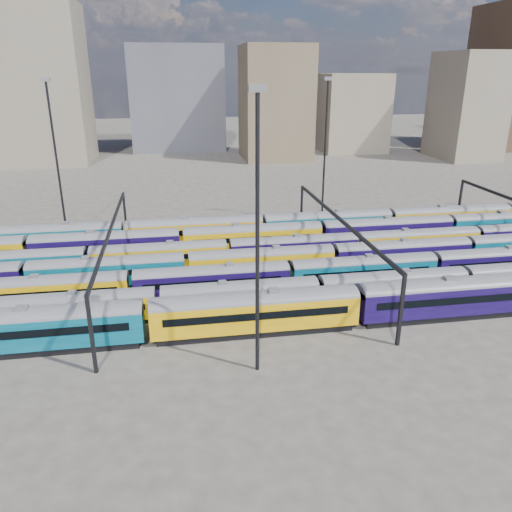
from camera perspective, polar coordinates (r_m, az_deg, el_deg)
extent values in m
plane|color=#3F3A35|center=(68.46, 1.18, -2.40)|extent=(500.00, 500.00, 0.00)
cube|color=black|center=(55.80, -24.09, -9.52)|extent=(20.99, 2.72, 0.77)
cube|color=#054055|center=(54.90, -24.38, -7.71)|extent=(22.09, 3.20, 3.20)
cylinder|color=#4C4C51|center=(54.21, -24.63, -6.21)|extent=(22.09, 3.20, 3.20)
cube|color=black|center=(53.34, -24.85, -8.15)|extent=(19.44, 0.06, 0.83)
cube|color=black|center=(56.13, -24.06, -6.59)|extent=(19.44, 0.06, 0.83)
cube|color=slate|center=(53.86, -24.76, -5.39)|extent=(1.10, 0.99, 0.39)
cube|color=black|center=(54.34, -0.08, -8.37)|extent=(20.99, 2.72, 0.77)
cube|color=#B58307|center=(53.41, -0.08, -6.50)|extent=(22.09, 3.20, 3.20)
cylinder|color=#4C4C51|center=(52.71, -0.09, -4.95)|extent=(22.09, 3.20, 3.20)
cube|color=black|center=(51.82, 0.21, -6.92)|extent=(19.44, 0.06, 0.83)
cube|color=black|center=(54.68, -0.37, -5.38)|extent=(19.44, 0.06, 0.83)
cube|color=slate|center=(52.35, -0.09, -4.11)|extent=(1.10, 0.99, 0.39)
cube|color=black|center=(61.83, 21.27, -6.13)|extent=(20.99, 2.72, 0.77)
cube|color=black|center=(61.01, 21.51, -4.45)|extent=(22.09, 3.20, 3.20)
cylinder|color=#4C4C51|center=(60.40, 21.70, -3.07)|extent=(22.09, 3.20, 3.20)
cube|color=black|center=(59.62, 22.33, -4.75)|extent=(19.44, 0.06, 0.83)
cube|color=black|center=(62.12, 20.82, -3.52)|extent=(19.44, 0.06, 0.83)
cube|color=slate|center=(60.08, 21.81, -2.32)|extent=(1.10, 0.99, 0.39)
cube|color=black|center=(59.42, -20.12, -7.15)|extent=(17.21, 2.23, 0.63)
cube|color=#B58307|center=(58.72, -20.31, -5.73)|extent=(18.12, 2.63, 2.63)
cylinder|color=#4C4C51|center=(58.18, -20.47, -4.57)|extent=(18.12, 2.63, 2.63)
cube|color=black|center=(57.41, -20.57, -6.03)|extent=(15.94, 0.06, 0.68)
cube|color=black|center=(59.77, -20.14, -4.90)|extent=(15.94, 0.06, 0.68)
cube|color=slate|center=(57.90, -20.56, -3.94)|extent=(0.91, 0.82, 0.32)
cube|color=black|center=(58.63, -1.80, -6.18)|extent=(17.21, 2.23, 0.63)
cube|color=#B58307|center=(57.92, -1.81, -4.73)|extent=(18.12, 2.63, 2.63)
cylinder|color=#4C4C51|center=(57.38, -1.83, -3.55)|extent=(18.12, 2.63, 2.63)
cube|color=black|center=(56.59, -1.63, -5.01)|extent=(15.94, 0.06, 0.68)
cube|color=black|center=(58.99, -1.99, -3.91)|extent=(15.94, 0.06, 0.68)
cube|color=slate|center=(57.09, -1.84, -2.91)|extent=(0.91, 0.82, 0.32)
cube|color=black|center=(63.61, 15.21, -4.71)|extent=(17.21, 2.23, 0.63)
cube|color=black|center=(62.95, 15.35, -3.37)|extent=(18.12, 2.63, 2.63)
cylinder|color=#4C4C51|center=(62.45, 15.46, -2.26)|extent=(18.12, 2.63, 2.63)
cube|color=black|center=(61.73, 15.87, -3.59)|extent=(15.94, 0.06, 0.68)
cube|color=black|center=(63.93, 14.89, -2.64)|extent=(15.94, 0.06, 0.68)
cube|color=slate|center=(62.19, 15.52, -1.67)|extent=(0.91, 0.82, 0.32)
cube|color=black|center=(64.64, -22.71, -5.21)|extent=(18.13, 2.35, 0.67)
cube|color=#B58307|center=(63.96, -22.92, -3.82)|extent=(19.08, 2.77, 2.77)
cylinder|color=#4C4C51|center=(63.45, -23.09, -2.68)|extent=(19.08, 2.77, 2.77)
cube|color=black|center=(62.59, -23.22, -4.06)|extent=(16.79, 0.06, 0.72)
cube|color=black|center=(65.09, -22.70, -3.05)|extent=(16.79, 0.06, 0.72)
cube|color=slate|center=(63.18, -23.18, -2.06)|extent=(0.95, 0.86, 0.33)
cube|color=black|center=(62.86, -4.98, -4.32)|extent=(18.13, 2.35, 0.67)
cube|color=black|center=(62.16, -5.03, -2.88)|extent=(19.08, 2.77, 2.77)
cylinder|color=#4C4C51|center=(61.63, -5.07, -1.70)|extent=(19.08, 2.77, 2.77)
cube|color=black|center=(60.74, -4.93, -3.11)|extent=(16.79, 0.06, 0.72)
cube|color=black|center=(63.32, -5.14, -2.11)|extent=(16.79, 0.06, 0.72)
cube|color=slate|center=(61.35, -5.09, -1.06)|extent=(0.95, 0.86, 0.33)
cube|color=black|center=(67.07, 12.04, -3.07)|extent=(18.13, 2.35, 0.67)
cube|color=#054055|center=(66.41, 12.15, -1.71)|extent=(19.08, 2.77, 2.77)
cylinder|color=#4C4C51|center=(65.91, 12.24, -0.60)|extent=(19.08, 2.77, 2.77)
cube|color=black|center=(65.09, 12.61, -1.90)|extent=(16.79, 0.06, 0.72)
cube|color=black|center=(67.50, 11.75, -1.01)|extent=(16.79, 0.06, 0.72)
cube|color=slate|center=(65.66, 12.29, 0.00)|extent=(0.95, 0.86, 0.33)
cube|color=black|center=(76.29, 25.97, -1.84)|extent=(18.13, 2.35, 0.67)
cube|color=black|center=(75.71, 26.16, -0.64)|extent=(19.08, 2.77, 2.77)
cylinder|color=#4C4C51|center=(75.28, 26.33, 0.34)|extent=(19.08, 2.77, 2.77)
cube|color=black|center=(74.55, 26.80, -0.78)|extent=(16.79, 0.06, 0.72)
cube|color=black|center=(76.67, 25.62, -0.04)|extent=(16.79, 0.06, 0.72)
cube|color=slate|center=(75.05, 26.41, 0.87)|extent=(0.95, 0.86, 0.33)
cube|color=black|center=(67.89, -16.40, -3.17)|extent=(18.60, 2.41, 0.69)
cube|color=#054055|center=(67.23, -16.55, -1.79)|extent=(19.58, 2.84, 2.84)
cylinder|color=#4C4C51|center=(66.73, -16.67, -0.67)|extent=(19.58, 2.84, 2.84)
cube|color=black|center=(65.78, -16.71, -1.99)|extent=(17.23, 0.06, 0.73)
cube|color=black|center=(68.44, -16.45, -1.08)|extent=(17.23, 0.06, 0.73)
cube|color=slate|center=(66.47, -16.74, -0.06)|extent=(0.98, 0.88, 0.34)
cube|color=black|center=(68.22, 0.64, -2.17)|extent=(18.60, 2.41, 0.69)
cube|color=#B58307|center=(67.56, 0.64, -0.80)|extent=(19.58, 2.84, 2.84)
cylinder|color=#4C4C51|center=(67.06, 0.65, 0.34)|extent=(19.58, 2.84, 2.84)
cube|color=black|center=(66.12, 0.86, -0.97)|extent=(17.23, 0.06, 0.73)
cube|color=black|center=(68.76, 0.43, -0.10)|extent=(17.23, 0.06, 0.73)
cube|color=slate|center=(66.80, 0.65, 0.94)|extent=(0.98, 0.88, 0.34)
cube|color=black|center=(74.24, 16.16, -1.10)|extent=(18.60, 2.41, 0.69)
cube|color=black|center=(73.64, 16.29, 0.18)|extent=(19.58, 2.84, 2.84)
cylinder|color=#4C4C51|center=(73.18, 16.40, 1.22)|extent=(19.58, 2.84, 2.84)
cube|color=black|center=(72.32, 16.80, 0.04)|extent=(17.23, 0.06, 0.73)
cube|color=black|center=(74.74, 15.86, 0.80)|extent=(17.23, 0.06, 0.73)
cube|color=slate|center=(72.94, 16.46, 1.78)|extent=(0.98, 0.88, 0.34)
cube|color=black|center=(75.19, -25.80, -2.13)|extent=(17.87, 2.32, 0.66)
cube|color=#054055|center=(74.62, -26.00, -0.93)|extent=(18.81, 2.73, 2.73)
cylinder|color=#4C4C51|center=(74.18, -26.16, 0.05)|extent=(18.81, 2.73, 2.73)
cube|color=black|center=(73.27, -26.31, -1.08)|extent=(16.55, 0.06, 0.71)
cube|color=black|center=(75.76, -25.77, -0.32)|extent=(16.55, 0.06, 0.71)
cube|color=slate|center=(73.96, -26.25, 0.58)|extent=(0.94, 0.85, 0.33)
cube|color=black|center=(71.97, -10.87, -1.33)|extent=(17.87, 2.32, 0.66)
cube|color=#B58307|center=(71.37, -10.96, -0.07)|extent=(18.81, 2.73, 2.73)
cylinder|color=#4C4C51|center=(70.92, -11.03, 0.96)|extent=(18.81, 2.73, 2.73)
cube|color=black|center=(69.96, -10.99, -0.21)|extent=(16.55, 0.06, 0.71)
cube|color=black|center=(72.56, -10.96, 0.55)|extent=(16.55, 0.06, 0.71)
cube|color=slate|center=(70.68, -11.07, 1.52)|extent=(0.94, 0.85, 0.33)
cube|color=black|center=(73.89, 4.32, -0.42)|extent=(17.87, 2.32, 0.66)
cube|color=black|center=(73.30, 4.36, 0.81)|extent=(18.81, 2.73, 2.73)
cylinder|color=#4C4C51|center=(72.86, 4.39, 1.82)|extent=(18.81, 2.73, 2.73)
cube|color=black|center=(71.93, 4.62, 0.69)|extent=(16.55, 0.06, 0.71)
cube|color=black|center=(74.46, 4.11, 1.40)|extent=(16.55, 0.06, 0.71)
cube|color=slate|center=(72.63, 4.40, 2.36)|extent=(0.94, 0.85, 0.33)
cube|color=black|center=(80.57, 17.86, 0.41)|extent=(17.87, 2.32, 0.66)
cube|color=#B58307|center=(80.04, 17.99, 1.55)|extent=(18.81, 2.73, 2.73)
cylinder|color=#4C4C51|center=(79.63, 18.09, 2.48)|extent=(18.81, 2.73, 2.73)
cube|color=black|center=(78.78, 18.46, 1.45)|extent=(16.55, 0.06, 0.71)
cube|color=black|center=(81.10, 17.58, 2.08)|extent=(16.55, 0.06, 0.71)
cube|color=slate|center=(79.42, 18.15, 2.97)|extent=(0.94, 0.85, 0.33)
cube|color=black|center=(77.27, -16.56, -0.26)|extent=(20.14, 2.61, 0.74)
cube|color=black|center=(76.65, -16.70, 1.07)|extent=(21.20, 3.07, 3.07)
cylinder|color=#4C4C51|center=(76.17, -16.81, 2.16)|extent=(21.20, 3.07, 3.07)
cube|color=black|center=(75.07, -16.85, 0.95)|extent=(18.66, 0.06, 0.80)
cube|color=black|center=(78.00, -16.60, 1.70)|extent=(18.66, 0.06, 0.80)
cube|color=slate|center=(75.93, -16.88, 2.75)|extent=(1.06, 0.95, 0.37)
cube|color=black|center=(77.46, -0.38, 0.67)|extent=(20.14, 2.61, 0.74)
cube|color=#B58307|center=(76.84, -0.39, 2.01)|extent=(21.20, 3.07, 3.07)
cylinder|color=#4C4C51|center=(76.36, -0.39, 3.10)|extent=(21.20, 3.07, 3.07)
cube|color=black|center=(75.26, -0.20, 1.91)|extent=(18.66, 0.06, 0.80)
cube|color=black|center=(78.18, -0.57, 2.62)|extent=(18.66, 0.06, 0.80)
cube|color=slate|center=(76.12, -0.39, 3.69)|extent=(1.06, 0.95, 0.37)
cube|color=black|center=(83.55, 14.55, 1.49)|extent=(20.14, 2.61, 0.74)
cube|color=black|center=(82.97, 14.67, 2.73)|extent=(21.20, 3.07, 3.07)
cylinder|color=#4C4C51|center=(82.53, 14.76, 3.75)|extent=(21.20, 3.07, 3.07)
cube|color=black|center=(81.51, 15.12, 2.65)|extent=(18.66, 0.06, 0.80)
cube|color=black|center=(84.22, 14.27, 3.29)|extent=(18.66, 0.06, 0.80)
cube|color=slate|center=(82.31, 14.81, 4.30)|extent=(1.06, 0.95, 0.37)
cube|color=black|center=(94.40, 26.77, 2.08)|extent=(20.14, 2.61, 0.74)
cube|color=#054055|center=(93.88, 26.95, 3.19)|extent=(21.20, 3.07, 3.07)
cylinder|color=#4C4C51|center=(93.50, 27.10, 4.08)|extent=(21.20, 3.07, 3.07)
cube|color=black|center=(94.99, 26.46, 3.68)|extent=(18.66, 0.06, 0.80)
cube|color=slate|center=(93.30, 27.18, 4.57)|extent=(1.06, 0.95, 0.37)
cube|color=black|center=(83.50, -22.17, 0.59)|extent=(20.37, 2.64, 0.75)
cube|color=#054055|center=(82.92, -22.35, 1.85)|extent=(21.44, 3.11, 3.11)
cylinder|color=#4C4C51|center=(82.48, -22.49, 2.87)|extent=(21.44, 3.11, 3.11)
cube|color=black|center=(81.35, -22.60, 1.75)|extent=(18.87, 0.06, 0.80)
cube|color=black|center=(84.27, -22.17, 2.42)|extent=(18.87, 0.06, 0.80)
cube|color=slate|center=(82.25, -22.57, 3.42)|extent=(1.07, 0.97, 0.38)
cube|color=black|center=(81.36, -6.90, 1.51)|extent=(20.37, 2.64, 0.75)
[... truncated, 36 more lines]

